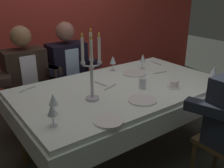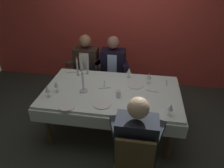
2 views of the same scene
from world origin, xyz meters
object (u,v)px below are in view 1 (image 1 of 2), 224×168
seated_diner_0 (25,74)px  seated_diner_1 (67,66)px  candelabra (92,69)px  dinner_plate_0 (108,121)px  coffee_cup_0 (174,85)px  wine_glass_3 (113,60)px  wine_glass_4 (143,58)px  water_tumbler_0 (143,83)px  dinner_plate_1 (134,73)px  dining_table (122,98)px  wine_glass_2 (52,110)px  wine_glass_0 (53,100)px  dinner_plate_2 (142,100)px  wine_glass_1 (214,71)px

seated_diner_0 → seated_diner_1: 0.49m
candelabra → dinner_plate_0: candelabra is taller
coffee_cup_0 → seated_diner_0: seated_diner_0 is taller
dinner_plate_0 → coffee_cup_0: bearing=10.9°
dinner_plate_0 → wine_glass_3: wine_glass_3 is taller
candelabra → coffee_cup_0: candelabra is taller
wine_glass_4 → coffee_cup_0: (-0.15, -0.58, -0.09)m
wine_glass_4 → candelabra: bearing=-157.4°
seated_diner_0 → water_tumbler_0: bearing=-55.4°
wine_glass_3 → seated_diner_1: seated_diner_1 is taller
coffee_cup_0 → seated_diner_0: size_ratio=0.11×
dinner_plate_1 → water_tumbler_0: bearing=-120.4°
dining_table → wine_glass_2: bearing=-160.0°
wine_glass_3 → coffee_cup_0: size_ratio=1.24×
dining_table → wine_glass_0: size_ratio=11.83×
wine_glass_2 → dinner_plate_2: bearing=-4.5°
wine_glass_0 → wine_glass_4: 1.33m
water_tumbler_0 → wine_glass_0: bearing=-180.0°
wine_glass_4 → water_tumbler_0: size_ratio=1.66×
dinner_plate_2 → dinner_plate_1: bearing=54.7°
wine_glass_0 → dinner_plate_2: bearing=-16.3°
dining_table → dinner_plate_2: (-0.07, -0.35, 0.13)m
candelabra → dinner_plate_1: 0.79m
wine_glass_4 → wine_glass_1: bearing=-70.8°
wine_glass_0 → dinner_plate_1: bearing=18.1°
wine_glass_0 → wine_glass_1: 1.53m
candelabra → wine_glass_1: candelabra is taller
candelabra → dinner_plate_2: (0.31, -0.26, -0.25)m
dinner_plate_0 → water_tumbler_0: size_ratio=2.12×
water_tumbler_0 → wine_glass_1: bearing=-23.6°
wine_glass_0 → wine_glass_2: same height
wine_glass_4 → coffee_cup_0: 0.61m
dining_table → dinner_plate_1: bearing=31.0°
wine_glass_4 → seated_diner_1: bearing=135.9°
candelabra → seated_diner_0: 1.04m
candelabra → water_tumbler_0: 0.54m
dinner_plate_2 → wine_glass_0: bearing=163.7°
wine_glass_1 → wine_glass_2: (-1.57, 0.14, 0.00)m
candelabra → seated_diner_1: 1.05m
wine_glass_3 → dining_table: bearing=-116.1°
seated_diner_1 → wine_glass_2: bearing=-120.5°
water_tumbler_0 → wine_glass_4: bearing=47.5°
dinner_plate_2 → wine_glass_4: 0.86m
wine_glass_0 → wine_glass_3: 1.11m
dining_table → water_tumbler_0: size_ratio=19.65×
seated_diner_1 → water_tumbler_0: bearing=-77.6°
dinner_plate_1 → candelabra: bearing=-157.8°
wine_glass_3 → water_tumbler_0: size_ratio=1.66×
wine_glass_3 → coffee_cup_0: bearing=-77.9°
dinner_plate_0 → wine_glass_1: bearing=1.5°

